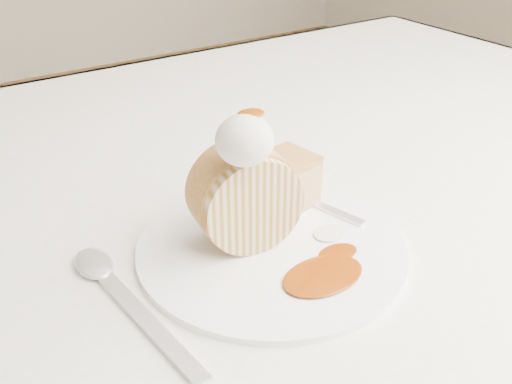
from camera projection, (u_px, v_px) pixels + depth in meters
table at (239, 239)px, 0.68m from camera, size 1.40×0.90×0.75m
plate at (271, 246)px, 0.51m from camera, size 0.28×0.28×0.01m
roulade_slice at (246, 197)px, 0.50m from camera, size 0.10×0.06×0.09m
cake_chunk at (285, 184)px, 0.56m from camera, size 0.06×0.06×0.04m
whipped_cream at (244, 140)px, 0.44m from camera, size 0.05×0.05×0.04m
caramel_drizzle at (251, 107)px, 0.44m from camera, size 0.02×0.02×0.01m
caramel_pool at (323, 275)px, 0.47m from camera, size 0.08×0.06×0.00m
fork at (319, 205)px, 0.57m from camera, size 0.06×0.14×0.00m
spoon at (150, 325)px, 0.43m from camera, size 0.04×0.18×0.00m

